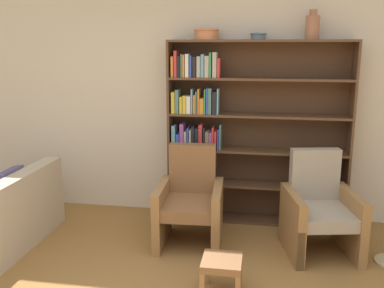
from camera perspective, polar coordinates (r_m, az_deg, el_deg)
wall_back at (r=4.90m, az=2.83°, el=6.20°), size 12.00×0.06×2.75m
bookshelf at (r=4.75m, az=6.24°, el=1.59°), size 1.96×0.30×2.01m
bowl_terracotta at (r=4.68m, az=1.95°, el=14.50°), size 0.27×0.27×0.11m
bowl_brass at (r=4.64m, az=8.84°, el=14.08°), size 0.17×0.17×0.07m
vase_tall at (r=4.67m, az=15.76°, el=14.84°), size 0.14×0.14×0.29m
armchair_leather at (r=4.34m, az=-0.25°, el=-7.85°), size 0.67×0.71×0.97m
armchair_cushioned at (r=4.33m, az=16.65°, el=-8.51°), size 0.76×0.79×0.97m
footstool at (r=3.55m, az=4.00°, el=-15.92°), size 0.32×0.32×0.30m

